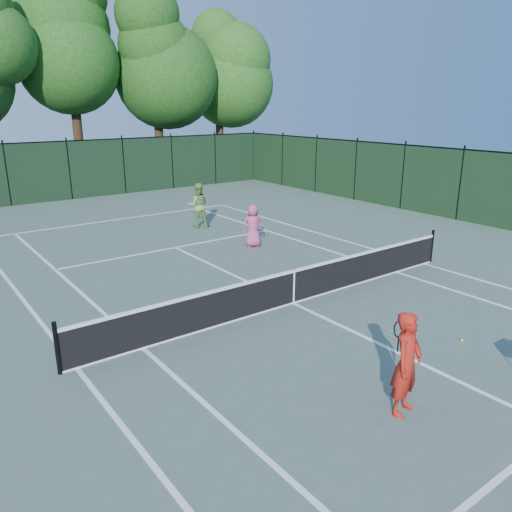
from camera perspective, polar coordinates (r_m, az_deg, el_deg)
ground at (r=12.82m, az=4.27°, el=-5.41°), size 90.00×90.00×0.00m
sideline_doubles_left at (r=10.43m, az=-19.77°, el=-11.99°), size 0.10×23.77×0.01m
sideline_doubles_right at (r=16.74m, az=18.65°, el=-0.84°), size 0.10×23.77×0.01m
sideline_singles_left at (r=10.82m, az=-12.76°, el=-10.26°), size 0.10×23.77×0.01m
sideline_singles_right at (r=15.67m, az=15.75°, el=-1.78°), size 0.10×23.77×0.01m
baseline_far at (r=22.75m, az=-15.70°, el=4.02°), size 10.97×0.10×0.01m
service_line_far at (r=17.87m, az=-9.23°, el=0.97°), size 8.23×0.10×0.01m
center_service_line at (r=12.82m, az=4.27°, el=-5.40°), size 0.10×12.80×0.01m
tennis_net at (r=12.65m, az=4.32°, el=-3.42°), size 11.69×0.09×1.06m
fence_far at (r=28.23m, az=-20.56°, el=9.10°), size 24.00×0.05×3.00m
tree_3 at (r=32.98m, az=-20.77°, el=23.23°), size 7.00×7.00×14.45m
tree_4 at (r=34.07m, az=-11.55°, el=22.23°), size 6.20×6.20×12.97m
tree_5 at (r=36.91m, az=-4.34°, el=21.40°), size 5.80×5.80×12.23m
coach at (r=8.55m, az=16.86°, el=-11.68°), size 0.87×0.79×1.77m
player_pink at (r=17.62m, az=-0.35°, el=3.50°), size 0.86×0.70×1.52m
player_green at (r=20.59m, az=-6.62°, el=5.79°), size 1.09×0.99×1.81m
loose_ball_midcourt at (r=11.68m, az=22.46°, el=-8.91°), size 0.07×0.07×0.07m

